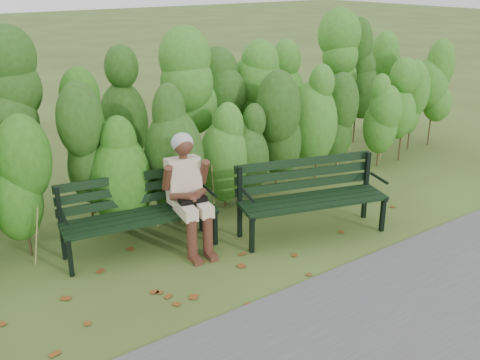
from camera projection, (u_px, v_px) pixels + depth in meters
ground at (257, 247)px, 6.75m from camera, size 80.00×80.00×0.00m
footpath at (404, 338)px, 5.07m from camera, size 60.00×2.50×0.01m
hedge_band at (176, 114)px, 7.71m from camera, size 11.04×1.67×2.42m
leaf_litter at (230, 245)px, 6.79m from camera, size 5.68×2.26×0.01m
bench_left at (137, 208)px, 6.53m from camera, size 1.85×0.87×0.89m
bench_right at (310, 191)px, 6.97m from camera, size 1.93×1.10×0.92m
seated_woman at (188, 186)px, 6.52m from camera, size 0.58×0.85×1.37m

